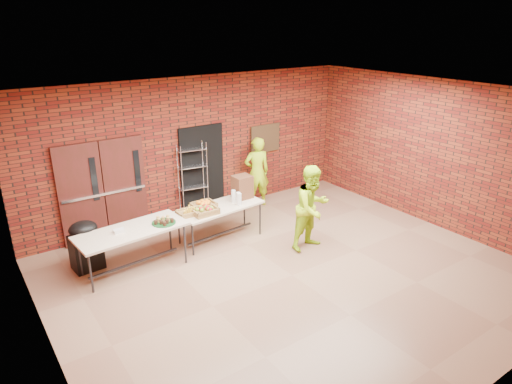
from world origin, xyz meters
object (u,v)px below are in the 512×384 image
volunteer_woman (257,172)px  table_left (132,233)px  wire_rack (193,181)px  coffee_dispenser (242,187)px  volunteer_man (312,208)px  table_right (220,209)px  covered_grill (85,245)px

volunteer_woman → table_left: bearing=34.7°
table_left → wire_rack: bearing=31.6°
table_left → coffee_dispenser: 2.61m
wire_rack → table_left: (-2.02, -1.48, -0.15)m
volunteer_man → volunteer_woman: bearing=76.4°
table_left → volunteer_man: volunteer_man is taller
table_left → volunteer_woman: size_ratio=1.17×
volunteer_woman → volunteer_man: size_ratio=1.00×
table_right → covered_grill: 2.67m
table_left → coffee_dispenser: bearing=2.0°
coffee_dispenser → covered_grill: size_ratio=0.52×
wire_rack → coffee_dispenser: size_ratio=3.60×
table_right → table_left: bearing=179.8°
volunteer_woman → table_right: bearing=48.4°
table_left → covered_grill: (-0.70, 0.54, -0.27)m
table_right → volunteer_woman: volunteer_woman is taller
volunteer_woman → volunteer_man: bearing=96.6°
volunteer_man → table_left: bearing=155.2°
wire_rack → volunteer_woman: wire_rack is taller
table_left → coffee_dispenser: size_ratio=4.11×
wire_rack → table_left: bearing=-134.0°
table_left → volunteer_man: size_ratio=1.17×
table_right → covered_grill: (-2.63, 0.38, -0.21)m
volunteer_man → covered_grill: bearing=151.7°
table_right → volunteer_man: size_ratio=1.08×
table_right → volunteer_woman: size_ratio=1.08×
covered_grill → volunteer_woman: (4.34, 0.71, 0.39)m
coffee_dispenser → table_right: bearing=-167.9°
table_left → volunteer_woman: bearing=14.5°
wire_rack → table_right: (-0.09, -1.32, -0.21)m
wire_rack → coffee_dispenser: (0.56, -1.18, 0.10)m
covered_grill → volunteer_woman: bearing=4.7°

